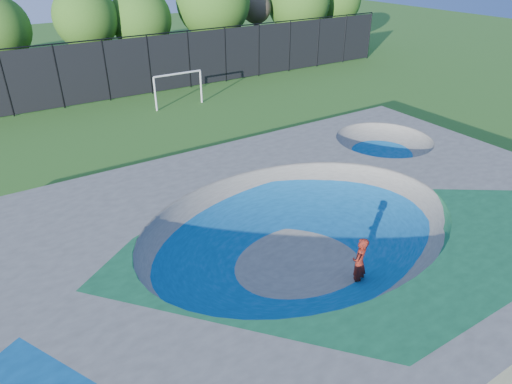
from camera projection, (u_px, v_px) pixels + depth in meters
ground at (299, 257)px, 15.45m from camera, size 120.00×120.00×0.00m
skate_deck at (300, 239)px, 15.09m from camera, size 22.00×14.00×1.50m
skater at (359, 263)px, 13.77m from camera, size 0.75×0.66×1.74m
skateboard at (356, 285)px, 14.18m from camera, size 0.81×0.49×0.05m
soccer_goal at (178, 83)px, 29.11m from camera, size 3.31×0.12×2.19m
fence at (106, 69)px, 29.97m from camera, size 48.09×0.09×4.04m
treeline at (62, 17)px, 31.60m from camera, size 52.96×7.50×8.30m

